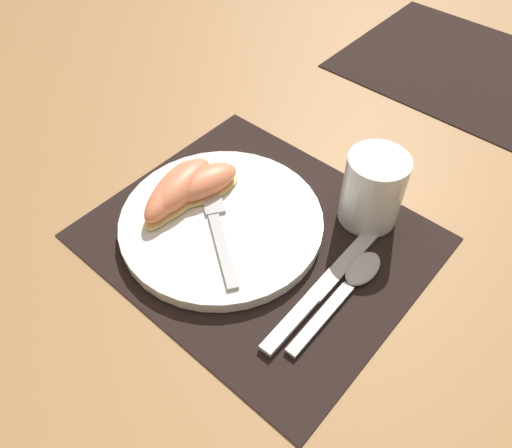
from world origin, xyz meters
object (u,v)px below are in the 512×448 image
object	(u,v)px
citrus_wedge_2	(172,192)
juice_glass	(372,193)
citrus_wedge_1	(181,187)
knife	(321,289)
spoon	(352,281)
fork	(215,220)
citrus_wedge_0	(202,184)
plate	(221,222)

from	to	relation	value
citrus_wedge_2	juice_glass	bearing A→B (deg)	37.84
juice_glass	citrus_wedge_1	size ratio (longest dim) A/B	0.79
knife	spoon	bearing A→B (deg)	55.86
juice_glass	citrus_wedge_1	xyz separation A→B (m)	(-0.20, -0.15, -0.01)
fork	citrus_wedge_2	size ratio (longest dim) A/B	1.27
citrus_wedge_0	citrus_wedge_2	size ratio (longest dim) A/B	0.89
plate	juice_glass	xyz separation A→B (m)	(0.13, 0.14, 0.04)
plate	citrus_wedge_1	world-z (taller)	citrus_wedge_1
juice_glass	spoon	distance (m)	0.12
knife	fork	size ratio (longest dim) A/B	1.35
plate	juice_glass	distance (m)	0.20
spoon	citrus_wedge_2	bearing A→B (deg)	-167.70
knife	citrus_wedge_1	world-z (taller)	citrus_wedge_1
juice_glass	citrus_wedge_0	world-z (taller)	juice_glass
citrus_wedge_0	citrus_wedge_2	xyz separation A→B (m)	(-0.02, -0.04, 0.00)
knife	spoon	distance (m)	0.04
citrus_wedge_2	spoon	bearing A→B (deg)	12.30
spoon	plate	bearing A→B (deg)	-168.55
juice_glass	citrus_wedge_2	xyz separation A→B (m)	(-0.21, -0.16, -0.01)
citrus_wedge_1	citrus_wedge_2	size ratio (longest dim) A/B	0.96
fork	citrus_wedge_1	bearing A→B (deg)	176.23
spoon	citrus_wedge_1	world-z (taller)	citrus_wedge_1
fork	spoon	bearing A→B (deg)	14.21
citrus_wedge_1	citrus_wedge_0	bearing A→B (deg)	58.98
fork	citrus_wedge_2	world-z (taller)	citrus_wedge_2
fork	citrus_wedge_1	distance (m)	0.07
plate	knife	bearing A→B (deg)	1.65
plate	juice_glass	world-z (taller)	juice_glass
plate	fork	world-z (taller)	fork
juice_glass	citrus_wedge_2	world-z (taller)	juice_glass
plate	citrus_wedge_0	bearing A→B (deg)	160.56
knife	spoon	world-z (taller)	spoon
spoon	fork	world-z (taller)	fork
citrus_wedge_1	juice_glass	bearing A→B (deg)	36.10
knife	citrus_wedge_2	distance (m)	0.23
citrus_wedge_2	fork	bearing A→B (deg)	7.17
plate	citrus_wedge_0	world-z (taller)	citrus_wedge_0
spoon	fork	size ratio (longest dim) A/B	1.05
knife	fork	xyz separation A→B (m)	(-0.16, -0.01, 0.02)
citrus_wedge_0	juice_glass	bearing A→B (deg)	33.31
citrus_wedge_0	citrus_wedge_2	world-z (taller)	citrus_wedge_2
fork	citrus_wedge_1	size ratio (longest dim) A/B	1.32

